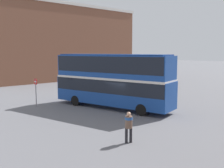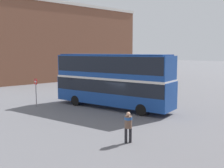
# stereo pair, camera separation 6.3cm
# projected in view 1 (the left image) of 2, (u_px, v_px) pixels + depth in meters

# --- Properties ---
(ground_plane) EXTENTS (240.00, 240.00, 0.00)m
(ground_plane) POSITION_uv_depth(u_px,v_px,m) (121.00, 110.00, 23.00)
(ground_plane) COLOR slate
(building_row_left) EXTENTS (10.72, 28.79, 13.44)m
(building_row_left) POSITION_uv_depth(u_px,v_px,m) (60.00, 43.00, 49.54)
(building_row_left) COLOR brown
(building_row_left) RESTS_ON ground_plane
(double_decker_bus) EXTENTS (11.64, 5.08, 4.86)m
(double_decker_bus) POSITION_uv_depth(u_px,v_px,m) (112.00, 78.00, 23.54)
(double_decker_bus) COLOR #194293
(double_decker_bus) RESTS_ON ground_plane
(pedestrian_foreground) EXTENTS (0.57, 0.57, 1.77)m
(pedestrian_foreground) POSITION_uv_depth(u_px,v_px,m) (129.00, 124.00, 14.60)
(pedestrian_foreground) COLOR #232328
(pedestrian_foreground) RESTS_ON ground_plane
(parked_car_kerb_near) EXTENTS (4.14, 2.33, 1.60)m
(parked_car_kerb_near) POSITION_uv_depth(u_px,v_px,m) (145.00, 79.00, 41.84)
(parked_car_kerb_near) COLOR maroon
(parked_car_kerb_near) RESTS_ON ground_plane
(no_entry_sign) EXTENTS (0.60, 0.08, 2.63)m
(no_entry_sign) POSITION_uv_depth(u_px,v_px,m) (36.00, 88.00, 24.21)
(no_entry_sign) COLOR gray
(no_entry_sign) RESTS_ON ground_plane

